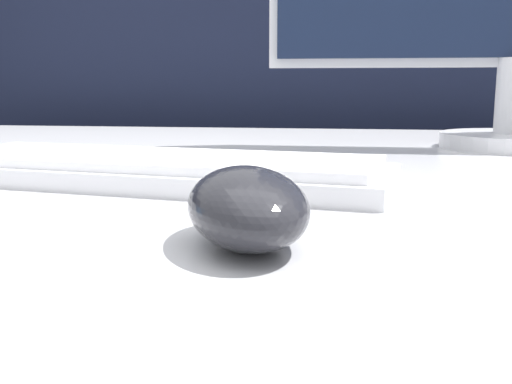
{
  "coord_description": "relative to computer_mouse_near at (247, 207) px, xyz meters",
  "views": [
    {
      "loc": [
        0.01,
        -0.58,
        0.84
      ],
      "look_at": [
        -0.04,
        -0.25,
        0.78
      ],
      "focal_mm": 42.0,
      "sensor_mm": 36.0,
      "label": 1
    }
  ],
  "objects": [
    {
      "name": "keyboard",
      "position": [
        -0.11,
        0.19,
        -0.01
      ],
      "size": [
        0.43,
        0.2,
        0.02
      ],
      "rotation": [
        0.0,
        0.0,
        -0.16
      ],
      "color": "white",
      "rests_on": "desk"
    },
    {
      "name": "partition_panel",
      "position": [
        0.04,
        0.99,
        -0.25
      ],
      "size": [
        5.0,
        0.03,
        1.05
      ],
      "color": "black",
      "rests_on": "ground_plane"
    },
    {
      "name": "computer_mouse_near",
      "position": [
        0.0,
        0.0,
        0.0
      ],
      "size": [
        0.09,
        0.12,
        0.04
      ],
      "rotation": [
        0.0,
        0.0,
        0.33
      ],
      "color": "#232328",
      "rests_on": "desk"
    }
  ]
}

